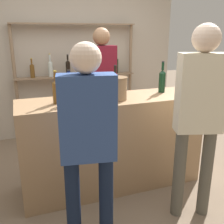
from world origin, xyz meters
name	(u,v)px	position (x,y,z in m)	size (l,w,h in m)	color
ground_plane	(112,183)	(0.00, 0.00, 0.00)	(16.00, 16.00, 0.00)	#7A6651
bar_counter	(112,143)	(0.00, 0.00, 0.52)	(2.00, 0.59, 1.04)	#997551
back_wall	(74,52)	(0.00, 1.90, 1.40)	(3.60, 0.12, 2.80)	#B2A899
back_shelf	(76,64)	(-0.01, 1.72, 1.22)	(1.99, 0.18, 1.85)	#897056
counter_bottle_0	(70,92)	(-0.47, -0.07, 1.16)	(0.09, 0.09, 0.34)	#0F1956
counter_bottle_1	(162,80)	(0.65, 0.07, 1.18)	(0.08, 0.08, 0.36)	black
counter_bottle_2	(56,91)	(-0.59, -0.01, 1.17)	(0.07, 0.07, 0.33)	brown
counter_bottle_3	(115,83)	(0.10, 0.17, 1.17)	(0.08, 0.08, 0.33)	black
ice_bucket	(117,88)	(0.02, -0.08, 1.16)	(0.22, 0.22, 0.24)	#846647
cork_jar	(89,97)	(-0.29, -0.16, 1.12)	(0.12, 0.12, 0.16)	silver
server_behind_counter	(102,80)	(0.17, 0.89, 1.08)	(0.40, 0.23, 1.78)	black
customer_right	(199,108)	(0.54, -0.76, 1.08)	(0.44, 0.29, 1.80)	#575347
customer_left	(88,136)	(-0.49, -0.83, 0.99)	(0.44, 0.25, 1.67)	#121C33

